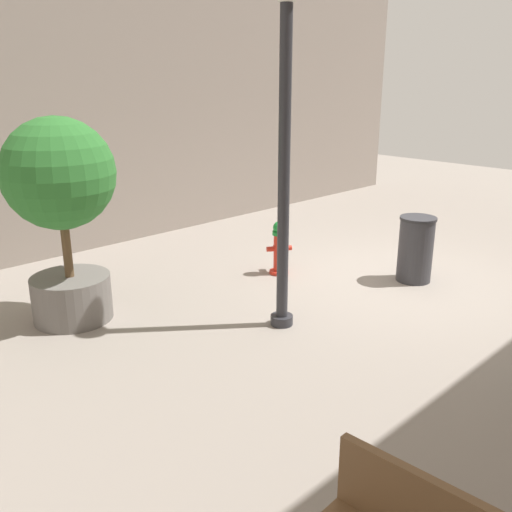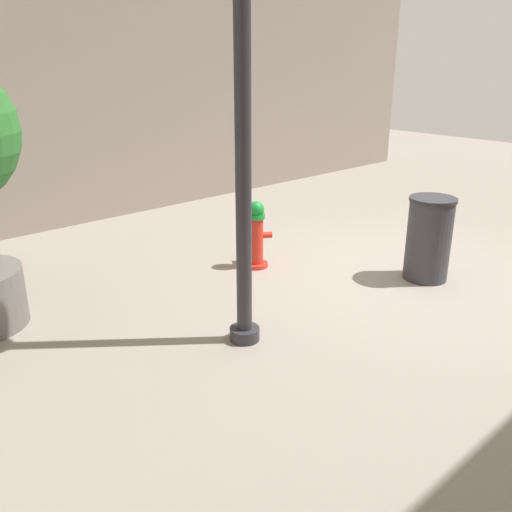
{
  "view_description": "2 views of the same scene",
  "coord_description": "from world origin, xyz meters",
  "px_view_note": "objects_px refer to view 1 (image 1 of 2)",
  "views": [
    {
      "loc": [
        -4.14,
        7.11,
        2.98
      ],
      "look_at": [
        0.91,
        2.21,
        0.69
      ],
      "focal_mm": 39.18,
      "sensor_mm": 36.0,
      "label": 1
    },
    {
      "loc": [
        -3.19,
        5.35,
        2.5
      ],
      "look_at": [
        0.56,
        1.98,
        0.63
      ],
      "focal_mm": 37.96,
      "sensor_mm": 36.0,
      "label": 2
    }
  ],
  "objects_px": {
    "trash_bin": "(416,249)",
    "fire_hydrant": "(279,248)",
    "street_lamp": "(285,119)",
    "planter_tree": "(61,198)"
  },
  "relations": [
    {
      "from": "fire_hydrant",
      "to": "street_lamp",
      "type": "height_order",
      "value": "street_lamp"
    },
    {
      "from": "street_lamp",
      "to": "trash_bin",
      "type": "height_order",
      "value": "street_lamp"
    },
    {
      "from": "fire_hydrant",
      "to": "trash_bin",
      "type": "height_order",
      "value": "trash_bin"
    },
    {
      "from": "fire_hydrant",
      "to": "trash_bin",
      "type": "bearing_deg",
      "value": -142.93
    },
    {
      "from": "trash_bin",
      "to": "street_lamp",
      "type": "bearing_deg",
      "value": 83.16
    },
    {
      "from": "trash_bin",
      "to": "fire_hydrant",
      "type": "bearing_deg",
      "value": 37.07
    },
    {
      "from": "fire_hydrant",
      "to": "trash_bin",
      "type": "relative_size",
      "value": 0.86
    },
    {
      "from": "fire_hydrant",
      "to": "trash_bin",
      "type": "distance_m",
      "value": 2.06
    },
    {
      "from": "fire_hydrant",
      "to": "planter_tree",
      "type": "distance_m",
      "value": 3.39
    },
    {
      "from": "street_lamp",
      "to": "trash_bin",
      "type": "relative_size",
      "value": 4.09
    }
  ]
}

